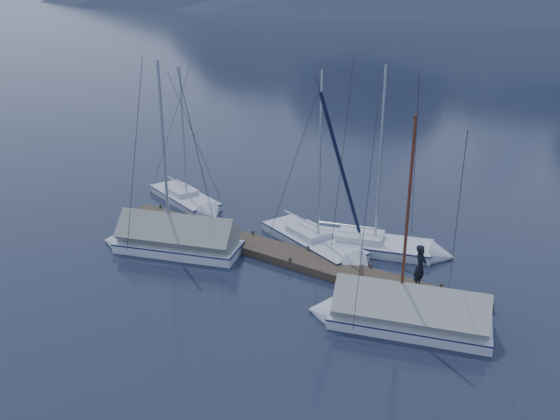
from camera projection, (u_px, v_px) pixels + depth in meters
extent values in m
plane|color=black|center=(252.00, 274.00, 24.32)|extent=(1000.00, 1000.00, 0.00)
cube|color=#382D23|center=(280.00, 253.00, 25.79)|extent=(18.00, 1.50, 0.34)
cube|color=black|center=(180.00, 228.00, 29.08)|extent=(3.00, 1.30, 0.30)
cube|color=black|center=(280.00, 258.00, 25.87)|extent=(3.00, 1.30, 0.30)
cube|color=black|center=(408.00, 297.00, 22.67)|extent=(3.00, 1.30, 0.30)
cylinder|color=#382D23|center=(161.00, 208.00, 30.54)|extent=(0.12, 0.12, 0.35)
cylinder|color=#382D23|center=(140.00, 216.00, 29.46)|extent=(0.12, 0.12, 0.35)
cylinder|color=#382D23|center=(204.00, 220.00, 28.94)|extent=(0.12, 0.12, 0.35)
cylinder|color=#382D23|center=(184.00, 229.00, 27.86)|extent=(0.12, 0.12, 0.35)
cylinder|color=#382D23|center=(253.00, 234.00, 27.33)|extent=(0.12, 0.12, 0.35)
cylinder|color=#382D23|center=(234.00, 244.00, 26.26)|extent=(0.12, 0.12, 0.35)
cylinder|color=#382D23|center=(308.00, 250.00, 25.73)|extent=(0.12, 0.12, 0.35)
cylinder|color=#382D23|center=(290.00, 261.00, 24.66)|extent=(0.12, 0.12, 0.35)
cylinder|color=#382D23|center=(370.00, 267.00, 24.13)|extent=(0.12, 0.12, 0.35)
cylinder|color=#382D23|center=(354.00, 281.00, 23.06)|extent=(0.12, 0.12, 0.35)
cylinder|color=#382D23|center=(441.00, 287.00, 22.53)|extent=(0.12, 0.12, 0.35)
cylinder|color=#382D23|center=(427.00, 303.00, 21.46)|extent=(0.12, 0.12, 0.35)
cube|color=silver|center=(184.00, 199.00, 32.52)|extent=(5.46, 3.32, 0.57)
cube|color=silver|center=(185.00, 203.00, 32.62)|extent=(4.47, 2.33, 0.26)
cube|color=#1B194B|center=(184.00, 195.00, 32.44)|extent=(5.51, 3.35, 0.05)
cone|color=silver|center=(212.00, 215.00, 30.28)|extent=(1.44, 1.88, 1.66)
cube|color=silver|center=(182.00, 191.00, 32.57)|extent=(2.11, 1.73, 0.26)
cylinder|color=#B2B7BF|center=(183.00, 134.00, 30.93)|extent=(0.10, 0.10, 6.91)
cylinder|color=#B2B7BF|center=(176.00, 181.00, 32.89)|extent=(2.23, 0.83, 0.08)
cylinder|color=#26262B|center=(195.00, 138.00, 29.95)|extent=(0.87, 2.47, 6.91)
cube|color=silver|center=(313.00, 243.00, 27.02)|extent=(5.90, 3.70, 0.62)
cube|color=silver|center=(313.00, 248.00, 27.12)|extent=(4.82, 2.62, 0.28)
cube|color=navy|center=(313.00, 237.00, 26.93)|extent=(5.96, 3.73, 0.06)
cone|color=silver|center=(360.00, 269.00, 24.55)|extent=(1.59, 2.04, 1.79)
cube|color=silver|center=(309.00, 232.00, 27.08)|extent=(2.29, 1.91, 0.28)
cylinder|color=#B2B7BF|center=(320.00, 159.00, 25.29)|extent=(0.11, 0.11, 7.47)
cylinder|color=#B2B7BF|center=(301.00, 219.00, 27.43)|extent=(2.39, 0.95, 0.08)
cylinder|color=#26262B|center=(341.00, 167.00, 24.22)|extent=(1.00, 2.65, 7.47)
cube|color=silver|center=(366.00, 246.00, 26.64)|extent=(6.09, 3.52, 0.64)
cube|color=silver|center=(366.00, 252.00, 26.75)|extent=(5.00, 2.44, 0.29)
cube|color=navy|center=(366.00, 241.00, 26.55)|extent=(6.15, 3.56, 0.06)
cone|color=silver|center=(442.00, 256.00, 25.69)|extent=(1.55, 2.08, 1.85)
cube|color=silver|center=(360.00, 236.00, 26.56)|extent=(2.33, 1.88, 0.29)
cylinder|color=#B2B7BF|center=(380.00, 158.00, 25.04)|extent=(0.12, 0.12, 7.70)
cylinder|color=#B2B7BF|center=(346.00, 225.00, 26.60)|extent=(2.51, 0.84, 0.09)
cylinder|color=#26262B|center=(415.00, 161.00, 24.63)|extent=(0.87, 2.79, 7.71)
cube|color=silver|center=(409.00, 325.00, 20.51)|extent=(5.78, 3.47, 0.58)
cube|color=silver|center=(408.00, 332.00, 20.60)|extent=(4.75, 2.39, 0.26)
cube|color=#1A2150|center=(409.00, 319.00, 20.42)|extent=(5.84, 3.50, 0.05)
cone|color=silver|center=(321.00, 311.00, 21.39)|extent=(1.48, 2.06, 1.86)
cylinder|color=#592819|center=(407.00, 222.00, 19.25)|extent=(0.11, 0.11, 7.04)
cylinder|color=#592819|center=(437.00, 308.00, 19.97)|extent=(2.37, 0.80, 0.08)
cylinder|color=#26262B|center=(365.00, 217.00, 19.63)|extent=(0.83, 2.63, 7.05)
cube|color=#A9AA9F|center=(410.00, 309.00, 20.28)|extent=(5.53, 3.42, 1.97)
cube|color=white|center=(179.00, 249.00, 26.35)|extent=(5.86, 3.67, 0.65)
cube|color=white|center=(179.00, 255.00, 26.46)|extent=(4.79, 2.56, 0.30)
cube|color=navy|center=(179.00, 243.00, 26.25)|extent=(5.92, 3.71, 0.06)
cone|color=white|center=(115.00, 241.00, 27.16)|extent=(1.64, 2.14, 1.89)
cylinder|color=#B2B7BF|center=(164.00, 156.00, 24.93)|extent=(0.12, 0.12, 7.89)
cylinder|color=#B2B7BF|center=(198.00, 232.00, 25.77)|extent=(2.38, 0.90, 0.09)
cylinder|color=#26262B|center=(135.00, 153.00, 25.28)|extent=(0.93, 2.64, 7.89)
cube|color=gray|center=(178.00, 234.00, 26.09)|extent=(5.61, 3.61, 2.01)
imported|color=black|center=(420.00, 267.00, 22.28)|extent=(0.43, 0.64, 1.74)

